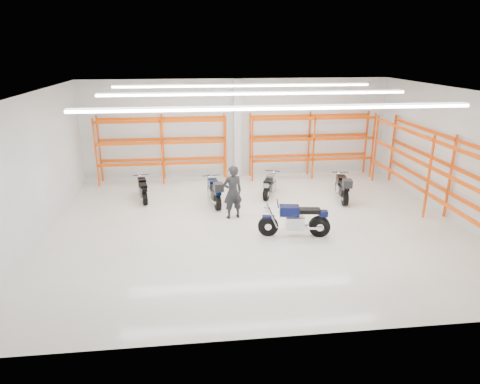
{
  "coord_description": "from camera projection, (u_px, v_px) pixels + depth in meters",
  "views": [
    {
      "loc": [
        -2.1,
        -13.42,
        5.8
      ],
      "look_at": [
        -0.49,
        0.5,
        1.05
      ],
      "focal_mm": 32.0,
      "sensor_mm": 36.0,
      "label": 1
    }
  ],
  "objects": [
    {
      "name": "room_shell",
      "position": [
        257.0,
        130.0,
        13.69
      ],
      "size": [
        14.02,
        12.02,
        4.51
      ],
      "color": "silver",
      "rests_on": "ground"
    },
    {
      "name": "motorcycle_main",
      "position": [
        297.0,
        221.0,
        13.7
      ],
      "size": [
        2.32,
        0.81,
        1.14
      ],
      "color": "black",
      "rests_on": "ground"
    },
    {
      "name": "motorcycle_back_a",
      "position": [
        143.0,
        190.0,
        17.0
      ],
      "size": [
        0.66,
        1.85,
        0.92
      ],
      "color": "black",
      "rests_on": "ground"
    },
    {
      "name": "motorcycle_back_c",
      "position": [
        269.0,
        186.0,
        17.49
      ],
      "size": [
        0.92,
        1.8,
        0.93
      ],
      "color": "black",
      "rests_on": "ground"
    },
    {
      "name": "standing_man",
      "position": [
        233.0,
        192.0,
        15.06
      ],
      "size": [
        0.8,
        0.62,
        1.93
      ],
      "primitive_type": "imported",
      "rotation": [
        0.0,
        0.0,
        3.38
      ],
      "color": "black",
      "rests_on": "ground"
    },
    {
      "name": "motorcycle_back_b",
      "position": [
        215.0,
        192.0,
        16.43
      ],
      "size": [
        0.73,
        2.16,
        1.11
      ],
      "color": "black",
      "rests_on": "ground"
    },
    {
      "name": "pallet_racking_side",
      "position": [
        441.0,
        168.0,
        14.84
      ],
      "size": [
        0.87,
        9.07,
        3.0
      ],
      "color": "#FF4303",
      "rests_on": "ground"
    },
    {
      "name": "structural_column",
      "position": [
        237.0,
        130.0,
        19.48
      ],
      "size": [
        0.32,
        0.32,
        4.5
      ],
      "primitive_type": "cube",
      "color": "white",
      "rests_on": "ground"
    },
    {
      "name": "pallet_racking_back_left",
      "position": [
        162.0,
        143.0,
        18.93
      ],
      "size": [
        5.67,
        0.87,
        3.0
      ],
      "color": "#FF4303",
      "rests_on": "ground"
    },
    {
      "name": "ground",
      "position": [
        256.0,
        225.0,
        14.72
      ],
      "size": [
        14.0,
        14.0,
        0.0
      ],
      "primitive_type": "plane",
      "color": "beige",
      "rests_on": "ground"
    },
    {
      "name": "motorcycle_back_d",
      "position": [
        343.0,
        188.0,
        16.9
      ],
      "size": [
        0.73,
        2.14,
        1.1
      ],
      "color": "black",
      "rests_on": "ground"
    },
    {
      "name": "pallet_racking_back_right",
      "position": [
        311.0,
        139.0,
        19.67
      ],
      "size": [
        5.67,
        0.87,
        3.0
      ],
      "color": "#FF4303",
      "rests_on": "ground"
    }
  ]
}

